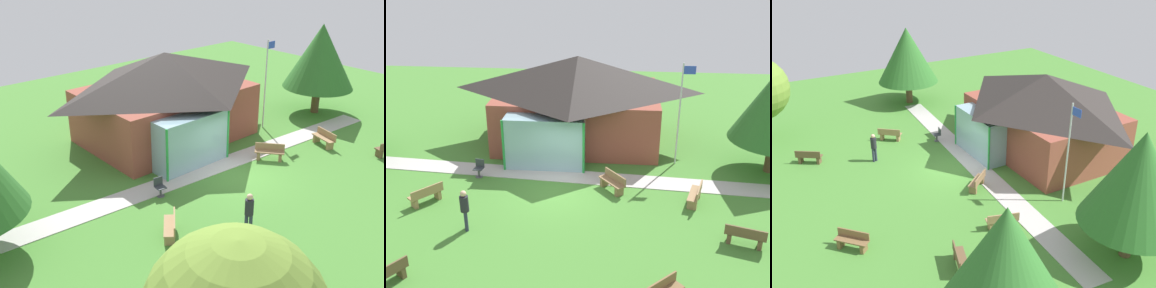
{
  "view_description": "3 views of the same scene",
  "coord_description": "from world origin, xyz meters",
  "views": [
    {
      "loc": [
        -15.03,
        -13.47,
        10.63
      ],
      "look_at": [
        -0.78,
        2.68,
        1.0
      ],
      "focal_mm": 44.18,
      "sensor_mm": 36.0,
      "label": 1
    },
    {
      "loc": [
        2.52,
        -18.57,
        10.46
      ],
      "look_at": [
        0.6,
        2.64,
        1.23
      ],
      "focal_mm": 43.66,
      "sensor_mm": 36.0,
      "label": 2
    },
    {
      "loc": [
        20.11,
        -10.39,
        12.37
      ],
      "look_at": [
        -0.53,
        1.1,
        1.21
      ],
      "focal_mm": 42.28,
      "sensor_mm": 36.0,
      "label": 3
    }
  ],
  "objects": [
    {
      "name": "patio_chair_west",
      "position": [
        -4.06,
        1.11,
        0.42
      ],
      "size": [
        0.5,
        0.5,
        0.86
      ],
      "rotation": [
        0.0,
        0.0,
        3.0
      ],
      "color": "#33383D",
      "rests_on": "ground_plane"
    },
    {
      "name": "ground_plane",
      "position": [
        0.0,
        0.0,
        0.0
      ],
      "size": [
        44.0,
        44.0,
        0.0
      ],
      "primitive_type": "plane",
      "color": "#478433"
    },
    {
      "name": "bench_front_left",
      "position": [
        -4.88,
        -6.87,
        0.4
      ],
      "size": [
        1.19,
        1.5,
        0.84
      ],
      "rotation": [
        0.0,
        0.0,
        0.99
      ],
      "color": "brown",
      "rests_on": "ground_plane"
    },
    {
      "name": "bench_lawn_far_right",
      "position": [
        7.41,
        -3.51,
        0.4
      ],
      "size": [
        1.56,
        0.87,
        0.84
      ],
      "rotation": [
        0.0,
        0.0,
        5.98
      ],
      "color": "brown",
      "rests_on": "ground_plane"
    },
    {
      "name": "bench_rear_near_path",
      "position": [
        2.4,
        0.29,
        0.4
      ],
      "size": [
        1.28,
        1.45,
        0.84
      ],
      "rotation": [
        0.0,
        0.0,
        2.24
      ],
      "color": "olive",
      "rests_on": "ground_plane"
    },
    {
      "name": "bench_mid_right",
      "position": [
        6.0,
        -0.54,
        0.4
      ],
      "size": [
        0.85,
        1.56,
        0.84
      ],
      "rotation": [
        0.0,
        0.0,
        1.28
      ],
      "color": "#9E7A51",
      "rests_on": "ground_plane"
    },
    {
      "name": "bench_mid_left",
      "position": [
        -5.62,
        -1.59,
        0.4
      ],
      "size": [
        1.29,
        1.44,
        0.84
      ],
      "rotation": [
        0.0,
        0.0,
        0.89
      ],
      "color": "#9E7A51",
      "rests_on": "ground_plane"
    },
    {
      "name": "pavilion",
      "position": [
        0.23,
        5.98,
        2.53
      ],
      "size": [
        9.76,
        7.87,
        4.86
      ],
      "color": "brown",
      "rests_on": "ground_plane"
    },
    {
      "name": "flagpole",
      "position": [
        5.57,
        3.43,
        2.91
      ],
      "size": [
        0.64,
        0.08,
        5.25
      ],
      "color": "silver",
      "rests_on": "ground_plane"
    },
    {
      "name": "footpath",
      "position": [
        0.0,
        1.49,
        0.01
      ],
      "size": [
        21.96,
        2.87,
        0.03
      ],
      "primitive_type": "cube",
      "rotation": [
        0.0,
        0.0,
        -0.07
      ],
      "color": "#BCB7B2",
      "rests_on": "ground_plane"
    },
    {
      "name": "visitor_strolling_lawn",
      "position": [
        -3.27,
        -3.42,
        1.02
      ],
      "size": [
        0.34,
        0.34,
        1.74
      ],
      "rotation": [
        0.0,
        0.0,
        5.08
      ],
      "color": "#2D3347",
      "rests_on": "ground_plane"
    }
  ]
}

